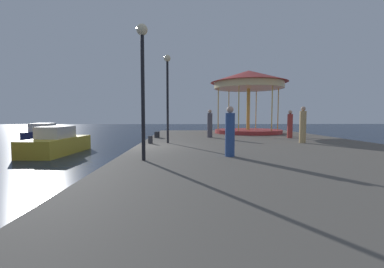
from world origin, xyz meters
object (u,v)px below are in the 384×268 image
bollard_center (156,135)px  lamp_post_near_edge (143,68)px  carousel (249,87)px  person_far_corner (290,125)px  person_near_carousel (303,126)px  motorboat_navy (46,136)px  bollard_north (150,140)px  lamp_post_mid_promenade (167,84)px  bollard_south (158,134)px  motorboat_yellow (57,143)px  person_by_the_water (210,124)px  person_mid_promenade (230,133)px

bollard_center → lamp_post_near_edge: bearing=-86.4°
carousel → person_far_corner: (1.56, -4.90, -3.03)m
carousel → person_far_corner: carousel is taller
person_near_carousel → motorboat_navy: bearing=158.4°
bollard_north → lamp_post_mid_promenade: bearing=14.7°
person_far_corner → bollard_north: bearing=-160.0°
motorboat_navy → bollard_center: bearing=-20.3°
bollard_center → bollard_south: (0.08, 0.32, 0.00)m
motorboat_yellow → bollard_north: size_ratio=12.53×
bollard_center → person_near_carousel: size_ratio=0.20×
lamp_post_near_edge → person_near_carousel: bearing=34.5°
motorboat_yellow → bollard_center: size_ratio=12.53×
bollard_center → bollard_north: bearing=-88.6°
lamp_post_mid_promenade → person_by_the_water: (2.60, 3.54, -2.26)m
lamp_post_mid_promenade → bollard_north: size_ratio=11.62×
bollard_north → carousel: bearing=48.4°
motorboat_yellow → carousel: size_ratio=0.79×
person_by_the_water → person_mid_promenade: (-0.08, -8.21, -0.04)m
person_near_carousel → person_far_corner: bearing=79.4°
carousel → person_far_corner: bearing=-72.3°
bollard_south → person_mid_promenade: 9.03m
motorboat_yellow → person_far_corner: (14.51, 1.23, 1.03)m
carousel → bollard_south: carousel is taller
lamp_post_near_edge → person_far_corner: (8.25, 8.36, -2.11)m
bollard_north → person_near_carousel: size_ratio=0.20×
motorboat_navy → carousel: 16.71m
motorboat_navy → carousel: size_ratio=0.80×
bollard_north → person_mid_promenade: bearing=-52.4°
carousel → bollard_center: (-7.24, -4.49, -3.68)m
bollard_south → lamp_post_mid_promenade: bearing=-76.0°
lamp_post_near_edge → bollard_center: size_ratio=10.85×
bollard_north → person_far_corner: (8.71, 3.17, 0.65)m
motorboat_yellow → carousel: (12.95, 6.12, 4.06)m
carousel → person_by_the_water: (-3.65, -4.29, -3.00)m
person_near_carousel → lamp_post_mid_promenade: bearing=178.8°
motorboat_navy → person_mid_promenade: size_ratio=2.84×
motorboat_yellow → person_near_carousel: person_near_carousel is taller
motorboat_yellow → bollard_south: size_ratio=12.53×
bollard_center → person_mid_promenade: size_ratio=0.22×
lamp_post_near_edge → motorboat_yellow: bearing=131.3°
motorboat_navy → bollard_south: motorboat_navy is taller
person_by_the_water → motorboat_navy: bearing=166.1°
motorboat_yellow → person_mid_promenade: person_mid_promenade is taller
motorboat_yellow → lamp_post_near_edge: (6.27, -7.13, 3.14)m
bollard_south → carousel: bearing=30.2°
motorboat_navy → bollard_center: size_ratio=12.71×
motorboat_yellow → motorboat_navy: bearing=123.2°
motorboat_yellow → lamp_post_mid_promenade: (6.70, -1.70, 3.32)m
person_far_corner → lamp_post_mid_promenade: bearing=-159.4°
lamp_post_mid_promenade → bollard_north: (-0.90, -0.24, -2.94)m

